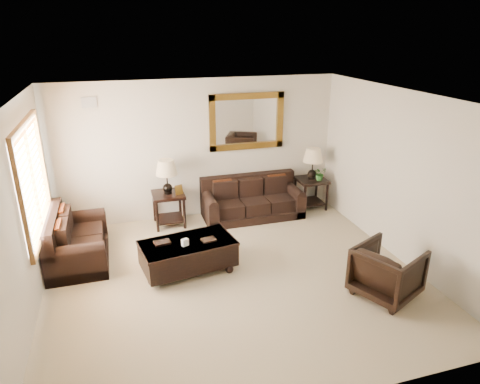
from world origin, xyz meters
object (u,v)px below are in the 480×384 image
object	(u,v)px
coffee_table	(188,252)
loveseat	(74,243)
sofa	(252,202)
end_table_right	(312,170)
armchair	(387,269)
end_table_left	(167,183)

from	to	relation	value
coffee_table	loveseat	bearing A→B (deg)	146.03
sofa	end_table_right	size ratio (longest dim) A/B	1.52
sofa	end_table_right	distance (m)	1.43
loveseat	end_table_right	bearing A→B (deg)	-78.46
loveseat	armchair	bearing A→B (deg)	-117.98
loveseat	coffee_table	distance (m)	1.88
coffee_table	end_table_left	bearing A→B (deg)	82.70
end_table_right	sofa	bearing A→B (deg)	-177.57
loveseat	end_table_right	xyz separation A→B (m)	(4.62, 0.94, 0.53)
loveseat	coffee_table	size ratio (longest dim) A/B	0.99
end_table_left	coffee_table	size ratio (longest dim) A/B	0.85
end_table_left	armchair	xyz separation A→B (m)	(2.61, -3.20, -0.44)
end_table_right	coffee_table	distance (m)	3.43
end_table_left	end_table_right	xyz separation A→B (m)	(2.96, 0.00, -0.01)
sofa	armchair	size ratio (longest dim) A/B	2.38
end_table_left	armchair	distance (m)	4.15
end_table_right	coffee_table	size ratio (longest dim) A/B	0.84
sofa	end_table_right	xyz separation A→B (m)	(1.32, 0.06, 0.55)
loveseat	coffee_table	xyz separation A→B (m)	(1.71, -0.79, -0.01)
coffee_table	end_table_right	bearing A→B (deg)	21.74
sofa	loveseat	xyz separation A→B (m)	(-3.30, -0.89, 0.02)
loveseat	sofa	bearing A→B (deg)	-74.96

